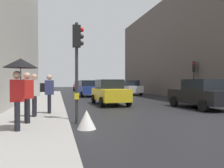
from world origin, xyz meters
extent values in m
plane|color=black|center=(0.00, 0.00, 0.00)|extent=(120.00, 120.00, 0.00)
cube|color=gray|center=(-7.10, 6.00, 0.08)|extent=(2.88, 40.00, 0.16)
cube|color=#5B514C|center=(11.66, 15.71, 5.49)|extent=(12.00, 26.37, 10.99)
cylinder|color=#2D2D2D|center=(5.36, 8.20, 1.70)|extent=(0.12, 0.12, 3.40)
cube|color=black|center=(5.36, 8.20, 2.88)|extent=(0.37, 0.38, 0.84)
cube|color=yellow|center=(5.36, 8.20, 1.05)|extent=(0.25, 0.24, 0.24)
sphere|color=red|center=(5.26, 8.04, 3.14)|extent=(0.18, 0.18, 0.18)
sphere|color=#2D231E|center=(5.26, 8.04, 2.88)|extent=(0.18, 0.18, 0.18)
sphere|color=#2D231E|center=(5.26, 8.04, 2.62)|extent=(0.18, 0.18, 0.18)
cylinder|color=#2D2D2D|center=(-5.36, 0.07, 1.93)|extent=(0.12, 0.12, 3.87)
cube|color=black|center=(-5.36, 0.07, 3.35)|extent=(0.30, 0.24, 0.84)
cube|color=yellow|center=(-5.36, 0.07, 1.05)|extent=(0.16, 0.20, 0.24)
sphere|color=red|center=(-5.17, 0.07, 3.61)|extent=(0.18, 0.18, 0.18)
sphere|color=#2D231E|center=(-5.17, 0.07, 3.35)|extent=(0.18, 0.18, 0.18)
sphere|color=#2D231E|center=(-5.17, 0.07, 3.09)|extent=(0.18, 0.18, 0.18)
cube|color=yellow|center=(-2.52, 6.46, 0.72)|extent=(1.94, 4.26, 0.80)
cube|color=black|center=(-2.52, 6.71, 1.44)|extent=(1.67, 2.05, 0.64)
cylinder|color=black|center=(-1.57, 5.14, 0.32)|extent=(0.24, 0.65, 0.64)
cylinder|color=black|center=(-3.37, 5.08, 0.32)|extent=(0.24, 0.65, 0.64)
cylinder|color=black|center=(-1.66, 7.84, 0.32)|extent=(0.24, 0.65, 0.64)
cylinder|color=black|center=(-3.46, 7.78, 0.32)|extent=(0.24, 0.65, 0.64)
cube|color=silver|center=(2.38, 16.73, 0.72)|extent=(2.03, 4.29, 0.80)
cube|color=black|center=(2.39, 16.49, 1.44)|extent=(1.71, 2.09, 0.64)
cylinder|color=black|center=(1.40, 18.03, 0.32)|extent=(0.26, 0.65, 0.64)
cylinder|color=black|center=(3.20, 18.13, 0.32)|extent=(0.26, 0.65, 0.64)
cylinder|color=black|center=(1.55, 15.34, 0.32)|extent=(0.26, 0.65, 0.64)
cylinder|color=black|center=(3.35, 15.44, 0.32)|extent=(0.26, 0.65, 0.64)
cube|color=black|center=(2.24, 3.06, 0.72)|extent=(2.08, 4.31, 0.80)
cube|color=black|center=(2.26, 2.82, 1.44)|extent=(1.73, 2.11, 0.64)
cylinder|color=black|center=(1.25, 4.35, 0.32)|extent=(0.26, 0.65, 0.64)
cylinder|color=black|center=(3.05, 4.47, 0.32)|extent=(0.26, 0.65, 0.64)
cylinder|color=black|center=(1.44, 1.66, 0.32)|extent=(0.26, 0.65, 0.64)
cube|color=navy|center=(-2.86, 15.35, 0.72)|extent=(2.09, 4.31, 0.80)
cube|color=black|center=(-2.88, 15.60, 1.44)|extent=(1.73, 2.11, 0.64)
cylinder|color=black|center=(-1.87, 14.07, 0.32)|extent=(0.26, 0.65, 0.64)
cylinder|color=black|center=(-3.66, 13.94, 0.32)|extent=(0.26, 0.65, 0.64)
cylinder|color=black|center=(-2.05, 16.76, 0.32)|extent=(0.26, 0.65, 0.64)
cylinder|color=black|center=(-3.85, 16.64, 0.32)|extent=(0.26, 0.65, 0.64)
cube|color=red|center=(-2.28, 29.42, 0.72)|extent=(2.00, 4.28, 0.80)
cube|color=black|center=(-2.29, 29.67, 1.44)|extent=(1.69, 2.07, 0.64)
cylinder|color=black|center=(-1.32, 28.11, 0.32)|extent=(0.25, 0.65, 0.64)
cylinder|color=black|center=(-3.12, 28.03, 0.32)|extent=(0.25, 0.65, 0.64)
cylinder|color=black|center=(-1.45, 30.81, 0.32)|extent=(0.25, 0.65, 0.64)
cylinder|color=black|center=(-3.25, 30.72, 0.32)|extent=(0.25, 0.65, 0.64)
cube|color=#2D6038|center=(2.21, 24.62, 0.72)|extent=(2.09, 4.32, 0.80)
cube|color=black|center=(2.19, 24.37, 1.44)|extent=(1.74, 2.11, 0.64)
cylinder|color=black|center=(1.40, 26.03, 0.32)|extent=(0.26, 0.65, 0.64)
cylinder|color=black|center=(3.20, 25.91, 0.32)|extent=(0.26, 0.65, 0.64)
cylinder|color=black|center=(1.21, 23.34, 0.32)|extent=(0.26, 0.65, 0.64)
cylinder|color=black|center=(3.01, 23.21, 0.32)|extent=(0.26, 0.65, 0.64)
cylinder|color=black|center=(-7.26, -1.35, 0.58)|extent=(0.16, 0.16, 0.85)
cylinder|color=black|center=(-7.22, -1.55, 0.58)|extent=(0.16, 0.16, 0.85)
cube|color=red|center=(-7.24, -1.45, 1.34)|extent=(0.44, 0.33, 0.66)
sphere|color=tan|center=(-7.24, -1.45, 1.81)|extent=(0.24, 0.24, 0.24)
cylinder|color=black|center=(-7.14, -1.43, 1.59)|extent=(0.02, 0.02, 0.90)
cone|color=black|center=(-7.14, -1.43, 2.16)|extent=(1.00, 1.00, 0.28)
cylinder|color=black|center=(-7.00, 1.29, 0.58)|extent=(0.16, 0.16, 0.85)
cylinder|color=black|center=(-7.02, 1.09, 0.58)|extent=(0.16, 0.16, 0.85)
cube|color=silver|center=(-7.01, 1.19, 1.34)|extent=(0.42, 0.28, 0.66)
sphere|color=tan|center=(-7.01, 1.19, 1.81)|extent=(0.24, 0.24, 0.24)
cube|color=black|center=(-7.31, 1.21, 1.34)|extent=(0.22, 0.29, 0.40)
cylinder|color=black|center=(-6.44, 2.13, 0.58)|extent=(0.16, 0.16, 0.85)
cylinder|color=black|center=(-6.44, 1.93, 0.58)|extent=(0.16, 0.16, 0.85)
cube|color=navy|center=(-6.44, 2.03, 1.34)|extent=(0.40, 0.26, 0.66)
sphere|color=tan|center=(-6.44, 2.03, 1.81)|extent=(0.24, 0.24, 0.24)
cube|color=black|center=(-6.74, 2.03, 1.34)|extent=(0.20, 0.28, 0.40)
cylinder|color=black|center=(-7.14, -0.15, 0.58)|extent=(0.16, 0.16, 0.85)
cylinder|color=black|center=(-7.08, -0.34, 0.58)|extent=(0.16, 0.16, 0.85)
cube|color=red|center=(-7.11, -0.24, 1.34)|extent=(0.46, 0.37, 0.66)
sphere|color=tan|center=(-7.11, -0.24, 1.81)|extent=(0.24, 0.24, 0.24)
cone|color=silver|center=(-5.12, -1.04, 0.33)|extent=(0.64, 0.64, 0.65)
camera|label=1|loc=(-6.08, -8.41, 1.60)|focal=35.11mm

